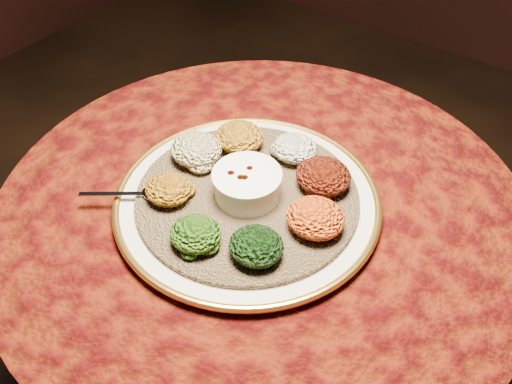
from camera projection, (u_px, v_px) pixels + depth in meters
The scene contains 13 objects.
table at pixel (261, 265), 1.14m from camera, with size 0.96×0.96×0.73m.
platter at pixel (247, 202), 1.00m from camera, with size 0.49×0.49×0.02m.
injera at pixel (247, 197), 1.00m from camera, with size 0.39×0.39×0.01m, color olive.
stew_bowl at pixel (247, 183), 0.97m from camera, with size 0.12×0.12×0.05m.
spoon at pixel (146, 194), 0.99m from camera, with size 0.13×0.09×0.01m.
portion_ayib at pixel (295, 148), 1.05m from camera, with size 0.08×0.08×0.04m, color white.
portion_kitfo at pixel (323, 176), 0.99m from camera, with size 0.10×0.09×0.05m, color black.
portion_tikil at pixel (315, 218), 0.92m from camera, with size 0.10×0.09×0.05m, color #C38E10.
portion_gomen at pixel (256, 246), 0.88m from camera, with size 0.09×0.08×0.04m, color black.
portion_mixveg at pixel (195, 234), 0.90m from camera, with size 0.08×0.08×0.04m, color maroon.
portion_kik at pixel (168, 189), 0.97m from camera, with size 0.08×0.08×0.04m, color #A05C0E.
portion_timatim at pixel (196, 149), 1.05m from camera, with size 0.10×0.09×0.05m, color maroon.
portion_shiro at pixel (239, 137), 1.07m from camera, with size 0.09×0.09×0.04m, color #A26C13.
Camera 1 is at (0.41, -0.59, 1.46)m, focal length 40.00 mm.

